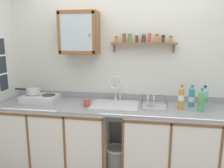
{
  "coord_description": "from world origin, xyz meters",
  "views": [
    {
      "loc": [
        0.28,
        -2.1,
        1.74
      ],
      "look_at": [
        -0.16,
        0.56,
        1.2
      ],
      "focal_mm": 35.2,
      "sensor_mm": 36.0,
      "label": 1
    }
  ],
  "objects_px": {
    "bottle_water_blue_2": "(204,98)",
    "dish_rack": "(153,105)",
    "saucepan": "(33,91)",
    "trash_bin": "(116,163)",
    "sink": "(115,107)",
    "bottle_detergent_teal_0": "(191,97)",
    "hot_plate_stove": "(41,99)",
    "bottle_juice_amber_1": "(181,98)",
    "mug": "(87,103)",
    "wall_cabinet": "(79,33)",
    "bottle_soda_green_3": "(201,101)"
  },
  "relations": [
    {
      "from": "bottle_water_blue_2",
      "to": "dish_rack",
      "type": "height_order",
      "value": "bottle_water_blue_2"
    },
    {
      "from": "saucepan",
      "to": "trash_bin",
      "type": "bearing_deg",
      "value": -3.88
    },
    {
      "from": "saucepan",
      "to": "sink",
      "type": "bearing_deg",
      "value": 0.86
    },
    {
      "from": "saucepan",
      "to": "dish_rack",
      "type": "distance_m",
      "value": 1.54
    },
    {
      "from": "saucepan",
      "to": "bottle_detergent_teal_0",
      "type": "distance_m",
      "value": 1.98
    },
    {
      "from": "hot_plate_stove",
      "to": "bottle_detergent_teal_0",
      "type": "xyz_separation_m",
      "value": [
        1.87,
        0.12,
        0.07
      ]
    },
    {
      "from": "bottle_juice_amber_1",
      "to": "hot_plate_stove",
      "type": "bearing_deg",
      "value": 179.48
    },
    {
      "from": "mug",
      "to": "bottle_detergent_teal_0",
      "type": "bearing_deg",
      "value": 8.8
    },
    {
      "from": "bottle_juice_amber_1",
      "to": "wall_cabinet",
      "type": "height_order",
      "value": "wall_cabinet"
    },
    {
      "from": "bottle_detergent_teal_0",
      "to": "bottle_soda_green_3",
      "type": "relative_size",
      "value": 0.98
    },
    {
      "from": "trash_bin",
      "to": "bottle_juice_amber_1",
      "type": "bearing_deg",
      "value": 2.74
    },
    {
      "from": "bottle_juice_amber_1",
      "to": "mug",
      "type": "bearing_deg",
      "value": -176.96
    },
    {
      "from": "hot_plate_stove",
      "to": "bottle_detergent_teal_0",
      "type": "bearing_deg",
      "value": 3.58
    },
    {
      "from": "bottle_water_blue_2",
      "to": "trash_bin",
      "type": "distance_m",
      "value": 1.33
    },
    {
      "from": "saucepan",
      "to": "bottle_water_blue_2",
      "type": "bearing_deg",
      "value": 1.44
    },
    {
      "from": "bottle_soda_green_3",
      "to": "wall_cabinet",
      "type": "distance_m",
      "value": 1.66
    },
    {
      "from": "dish_rack",
      "to": "mug",
      "type": "bearing_deg",
      "value": -173.34
    },
    {
      "from": "dish_rack",
      "to": "trash_bin",
      "type": "relative_size",
      "value": 0.7
    },
    {
      "from": "bottle_detergent_teal_0",
      "to": "trash_bin",
      "type": "bearing_deg",
      "value": -169.17
    },
    {
      "from": "wall_cabinet",
      "to": "trash_bin",
      "type": "relative_size",
      "value": 1.22
    },
    {
      "from": "saucepan",
      "to": "bottle_soda_green_3",
      "type": "bearing_deg",
      "value": -2.45
    },
    {
      "from": "bottle_detergent_teal_0",
      "to": "bottle_water_blue_2",
      "type": "distance_m",
      "value": 0.14
    },
    {
      "from": "wall_cabinet",
      "to": "bottle_soda_green_3",
      "type": "bearing_deg",
      "value": -9.6
    },
    {
      "from": "sink",
      "to": "bottle_juice_amber_1",
      "type": "xyz_separation_m",
      "value": [
        0.77,
        -0.06,
        0.16
      ]
    },
    {
      "from": "bottle_juice_amber_1",
      "to": "bottle_detergent_teal_0",
      "type": "bearing_deg",
      "value": 43.8
    },
    {
      "from": "saucepan",
      "to": "bottle_water_blue_2",
      "type": "xyz_separation_m",
      "value": [
        2.12,
        0.05,
        -0.01
      ]
    },
    {
      "from": "sink",
      "to": "wall_cabinet",
      "type": "xyz_separation_m",
      "value": [
        -0.48,
        0.14,
        0.9
      ]
    },
    {
      "from": "saucepan",
      "to": "wall_cabinet",
      "type": "relative_size",
      "value": 0.67
    },
    {
      "from": "bottle_soda_green_3",
      "to": "mug",
      "type": "bearing_deg",
      "value": -179.57
    },
    {
      "from": "hot_plate_stove",
      "to": "bottle_soda_green_3",
      "type": "xyz_separation_m",
      "value": [
        1.94,
        -0.06,
        0.08
      ]
    },
    {
      "from": "bottle_juice_amber_1",
      "to": "mug",
      "type": "relative_size",
      "value": 2.31
    },
    {
      "from": "sink",
      "to": "trash_bin",
      "type": "bearing_deg",
      "value": -71.3
    },
    {
      "from": "wall_cabinet",
      "to": "bottle_detergent_teal_0",
      "type": "bearing_deg",
      "value": -2.69
    },
    {
      "from": "saucepan",
      "to": "bottle_detergent_teal_0",
      "type": "height_order",
      "value": "bottle_detergent_teal_0"
    },
    {
      "from": "hot_plate_stove",
      "to": "saucepan",
      "type": "relative_size",
      "value": 1.23
    },
    {
      "from": "bottle_juice_amber_1",
      "to": "bottle_soda_green_3",
      "type": "xyz_separation_m",
      "value": [
        0.21,
        -0.05,
        -0.01
      ]
    },
    {
      "from": "sink",
      "to": "bottle_detergent_teal_0",
      "type": "distance_m",
      "value": 0.93
    },
    {
      "from": "dish_rack",
      "to": "bottle_water_blue_2",
      "type": "bearing_deg",
      "value": 5.75
    },
    {
      "from": "bottle_water_blue_2",
      "to": "trash_bin",
      "type": "height_order",
      "value": "bottle_water_blue_2"
    },
    {
      "from": "bottle_detergent_teal_0",
      "to": "bottle_water_blue_2",
      "type": "bearing_deg",
      "value": -16.64
    },
    {
      "from": "wall_cabinet",
      "to": "saucepan",
      "type": "bearing_deg",
      "value": -165.05
    },
    {
      "from": "bottle_juice_amber_1",
      "to": "bottle_soda_green_3",
      "type": "bearing_deg",
      "value": -13.03
    },
    {
      "from": "bottle_juice_amber_1",
      "to": "mug",
      "type": "height_order",
      "value": "bottle_juice_amber_1"
    },
    {
      "from": "bottle_water_blue_2",
      "to": "mug",
      "type": "height_order",
      "value": "bottle_water_blue_2"
    },
    {
      "from": "bottle_juice_amber_1",
      "to": "trash_bin",
      "type": "relative_size",
      "value": 0.67
    },
    {
      "from": "saucepan",
      "to": "bottle_soda_green_3",
      "type": "relative_size",
      "value": 1.32
    },
    {
      "from": "bottle_detergent_teal_0",
      "to": "bottle_water_blue_2",
      "type": "xyz_separation_m",
      "value": [
        0.14,
        -0.04,
        0.01
      ]
    },
    {
      "from": "sink",
      "to": "trash_bin",
      "type": "height_order",
      "value": "sink"
    },
    {
      "from": "sink",
      "to": "bottle_water_blue_2",
      "type": "height_order",
      "value": "sink"
    },
    {
      "from": "saucepan",
      "to": "bottle_soda_green_3",
      "type": "xyz_separation_m",
      "value": [
        2.05,
        -0.09,
        -0.01
      ]
    }
  ]
}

